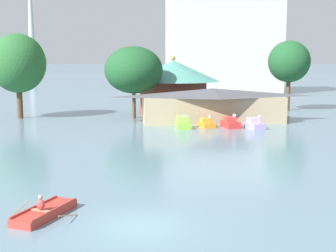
{
  "coord_description": "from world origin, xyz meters",
  "views": [
    {
      "loc": [
        -0.83,
        -20.49,
        7.77
      ],
      "look_at": [
        3.38,
        20.28,
        1.81
      ],
      "focal_mm": 48.4,
      "sensor_mm": 36.0,
      "label": 1
    }
  ],
  "objects": [
    {
      "name": "pedal_boat_lime",
      "position": [
        6.16,
        30.62,
        0.56
      ],
      "size": [
        1.66,
        2.46,
        1.62
      ],
      "rotation": [
        0.0,
        0.0,
        -1.53
      ],
      "color": "#8CCC3F",
      "rests_on": "ground"
    },
    {
      "name": "shoreline_tree_tall_left",
      "position": [
        -14.47,
        41.99,
        7.36
      ],
      "size": [
        7.34,
        7.34,
        11.3
      ],
      "color": "brown",
      "rests_on": "ground"
    },
    {
      "name": "green_roof_pavilion",
      "position": [
        6.86,
        46.67,
        4.51
      ],
      "size": [
        13.85,
        13.85,
        8.45
      ],
      "color": "brown",
      "rests_on": "ground"
    },
    {
      "name": "background_building_block",
      "position": [
        23.27,
        86.64,
        11.8
      ],
      "size": [
        26.4,
        14.05,
        23.57
      ],
      "color": "beige",
      "rests_on": "ground"
    },
    {
      "name": "rowboat_with_rower",
      "position": [
        -4.76,
        1.86,
        0.23
      ],
      "size": [
        3.32,
        4.1,
        1.2
      ],
      "rotation": [
        0.0,
        0.0,
        1.1
      ],
      "color": "#B7382D",
      "rests_on": "ground"
    },
    {
      "name": "pedal_boat_red",
      "position": [
        11.8,
        30.82,
        0.5
      ],
      "size": [
        1.93,
        3.0,
        1.73
      ],
      "rotation": [
        0.0,
        0.0,
        -1.43
      ],
      "color": "red",
      "rests_on": "ground"
    },
    {
      "name": "boathouse",
      "position": [
        10.62,
        35.58,
        2.23
      ],
      "size": [
        18.92,
        6.36,
        4.28
      ],
      "color": "tan",
      "rests_on": "ground"
    },
    {
      "name": "pedal_boat_lavender",
      "position": [
        14.34,
        29.62,
        0.49
      ],
      "size": [
        1.92,
        2.89,
        1.67
      ],
      "rotation": [
        0.0,
        0.0,
        -1.39
      ],
      "color": "#B299D8",
      "rests_on": "ground"
    },
    {
      "name": "ground_plane",
      "position": [
        0.0,
        0.0,
        0.0
      ],
      "size": [
        2000.0,
        2000.0,
        0.0
      ],
      "primitive_type": "plane",
      "color": "slate"
    },
    {
      "name": "shoreline_tree_right",
      "position": [
        24.92,
        47.44,
        7.55
      ],
      "size": [
        6.4,
        6.4,
        10.77
      ],
      "color": "brown",
      "rests_on": "ground"
    },
    {
      "name": "pedal_boat_orange",
      "position": [
        9.04,
        31.21,
        0.44
      ],
      "size": [
        1.76,
        2.48,
        1.49
      ],
      "rotation": [
        0.0,
        0.0,
        -1.39
      ],
      "color": "orange",
      "rests_on": "ground"
    },
    {
      "name": "shoreline_tree_mid",
      "position": [
        0.85,
        40.57,
        6.49
      ],
      "size": [
        7.81,
        7.81,
        9.64
      ],
      "color": "brown",
      "rests_on": "ground"
    }
  ]
}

